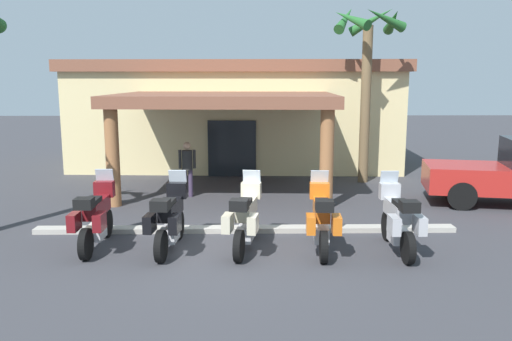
{
  "coord_description": "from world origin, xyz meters",
  "views": [
    {
      "loc": [
        0.57,
        -10.93,
        3.68
      ],
      "look_at": [
        0.81,
        2.91,
        1.2
      ],
      "focal_mm": 36.63,
      "sensor_mm": 36.0,
      "label": 1
    }
  ],
  "objects_px": {
    "motorcycle_black": "(169,219)",
    "motorcycle_orange": "(321,219)",
    "palm_tree_near_portico": "(368,53)",
    "motel_building": "(236,113)",
    "motorcycle_silver": "(398,220)",
    "pedestrian": "(187,165)",
    "motorcycle_maroon": "(95,217)",
    "motorcycle_cream": "(245,219)"
  },
  "relations": [
    {
      "from": "pedestrian",
      "to": "motorcycle_black",
      "type": "bearing_deg",
      "value": 0.49
    },
    {
      "from": "motel_building",
      "to": "motorcycle_black",
      "type": "height_order",
      "value": "motel_building"
    },
    {
      "from": "motorcycle_cream",
      "to": "pedestrian",
      "type": "distance_m",
      "value": 5.46
    },
    {
      "from": "motorcycle_black",
      "to": "motorcycle_orange",
      "type": "bearing_deg",
      "value": -86.18
    },
    {
      "from": "motorcycle_silver",
      "to": "pedestrian",
      "type": "relative_size",
      "value": 1.28
    },
    {
      "from": "motorcycle_black",
      "to": "pedestrian",
      "type": "distance_m",
      "value": 5.13
    },
    {
      "from": "motel_building",
      "to": "motorcycle_cream",
      "type": "relative_size",
      "value": 6.17
    },
    {
      "from": "motorcycle_black",
      "to": "palm_tree_near_portico",
      "type": "height_order",
      "value": "palm_tree_near_portico"
    },
    {
      "from": "motorcycle_orange",
      "to": "pedestrian",
      "type": "bearing_deg",
      "value": 37.36
    },
    {
      "from": "motorcycle_black",
      "to": "palm_tree_near_portico",
      "type": "xyz_separation_m",
      "value": [
        5.79,
        7.37,
        3.8
      ]
    },
    {
      "from": "motel_building",
      "to": "motorcycle_black",
      "type": "relative_size",
      "value": 6.14
    },
    {
      "from": "motorcycle_maroon",
      "to": "palm_tree_near_portico",
      "type": "relative_size",
      "value": 0.35
    },
    {
      "from": "motorcycle_silver",
      "to": "pedestrian",
      "type": "distance_m",
      "value": 7.33
    },
    {
      "from": "motel_building",
      "to": "motorcycle_cream",
      "type": "height_order",
      "value": "motel_building"
    },
    {
      "from": "palm_tree_near_portico",
      "to": "pedestrian",
      "type": "bearing_deg",
      "value": -159.4
    },
    {
      "from": "motel_building",
      "to": "palm_tree_near_portico",
      "type": "distance_m",
      "value": 6.26
    },
    {
      "from": "motorcycle_maroon",
      "to": "motorcycle_silver",
      "type": "height_order",
      "value": "same"
    },
    {
      "from": "motorcycle_maroon",
      "to": "motorcycle_black",
      "type": "bearing_deg",
      "value": -95.61
    },
    {
      "from": "palm_tree_near_portico",
      "to": "motorcycle_silver",
      "type": "bearing_deg",
      "value": -96.98
    },
    {
      "from": "motorcycle_black",
      "to": "palm_tree_near_portico",
      "type": "distance_m",
      "value": 10.11
    },
    {
      "from": "motorcycle_maroon",
      "to": "motel_building",
      "type": "bearing_deg",
      "value": -14.42
    },
    {
      "from": "motorcycle_cream",
      "to": "palm_tree_near_portico",
      "type": "xyz_separation_m",
      "value": [
        4.17,
        7.39,
        3.8
      ]
    },
    {
      "from": "motel_building",
      "to": "palm_tree_near_portico",
      "type": "bearing_deg",
      "value": -35.35
    },
    {
      "from": "motorcycle_cream",
      "to": "motorcycle_orange",
      "type": "xyz_separation_m",
      "value": [
        1.62,
        -0.07,
        0.0
      ]
    },
    {
      "from": "motorcycle_silver",
      "to": "pedestrian",
      "type": "bearing_deg",
      "value": 43.88
    },
    {
      "from": "motorcycle_maroon",
      "to": "pedestrian",
      "type": "relative_size",
      "value": 1.28
    },
    {
      "from": "motel_building",
      "to": "palm_tree_near_portico",
      "type": "xyz_separation_m",
      "value": [
        4.58,
        -3.6,
        2.29
      ]
    },
    {
      "from": "motorcycle_cream",
      "to": "palm_tree_near_portico",
      "type": "relative_size",
      "value": 0.35
    },
    {
      "from": "motorcycle_black",
      "to": "motorcycle_orange",
      "type": "height_order",
      "value": "same"
    },
    {
      "from": "motorcycle_orange",
      "to": "pedestrian",
      "type": "relative_size",
      "value": 1.29
    },
    {
      "from": "motorcycle_orange",
      "to": "palm_tree_near_portico",
      "type": "height_order",
      "value": "palm_tree_near_portico"
    },
    {
      "from": "motorcycle_orange",
      "to": "palm_tree_near_portico",
      "type": "bearing_deg",
      "value": -14.89
    },
    {
      "from": "motorcycle_maroon",
      "to": "motorcycle_silver",
      "type": "bearing_deg",
      "value": -92.75
    },
    {
      "from": "motorcycle_silver",
      "to": "pedestrian",
      "type": "xyz_separation_m",
      "value": [
        -5.06,
        5.3,
        0.3
      ]
    },
    {
      "from": "motorcycle_cream",
      "to": "palm_tree_near_portico",
      "type": "height_order",
      "value": "palm_tree_near_portico"
    },
    {
      "from": "motorcycle_cream",
      "to": "pedestrian",
      "type": "relative_size",
      "value": 1.28
    },
    {
      "from": "motorcycle_maroon",
      "to": "motorcycle_black",
      "type": "distance_m",
      "value": 1.63
    },
    {
      "from": "motel_building",
      "to": "motorcycle_maroon",
      "type": "bearing_deg",
      "value": -101.91
    },
    {
      "from": "palm_tree_near_portico",
      "to": "motorcycle_maroon",
      "type": "bearing_deg",
      "value": -135.86
    },
    {
      "from": "motel_building",
      "to": "motorcycle_cream",
      "type": "distance_m",
      "value": 11.1
    },
    {
      "from": "motorcycle_maroon",
      "to": "motorcycle_silver",
      "type": "relative_size",
      "value": 1.0
    },
    {
      "from": "pedestrian",
      "to": "palm_tree_near_portico",
      "type": "height_order",
      "value": "palm_tree_near_portico"
    }
  ]
}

